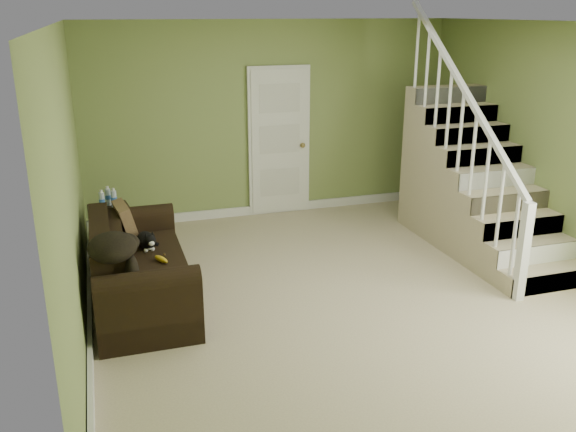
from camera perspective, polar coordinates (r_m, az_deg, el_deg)
floor at (r=6.20m, az=5.56°, el=-7.22°), size 5.00×5.50×0.01m
ceiling at (r=5.59m, az=6.43°, el=17.54°), size 5.00×5.50×0.01m
wall_back at (r=8.30m, az=-1.60°, el=8.96°), size 5.00×0.04×2.60m
wall_front at (r=3.54m, az=23.79°, el=-6.28°), size 5.00×0.04×2.60m
wall_left at (r=5.31m, az=-19.69°, el=2.29°), size 0.04×5.50×2.60m
wall_right at (r=7.11m, az=24.91°, el=5.59°), size 0.04×5.50×2.60m
baseboard_back at (r=8.57m, az=-1.47°, el=0.72°), size 5.00×0.04×0.12m
baseboard_left at (r=5.76m, az=-18.04°, el=-9.59°), size 0.04×5.50×0.12m
baseboard_right at (r=7.44m, az=23.45°, el=-3.74°), size 0.04×5.50×0.12m
door at (r=8.34m, az=-0.83°, el=6.95°), size 0.86×0.12×2.02m
staircase at (r=7.69m, az=16.71°, el=2.34°), size 1.00×2.51×2.82m
sofa at (r=6.08m, az=-14.00°, el=-5.10°), size 0.87×2.02×0.80m
side_table at (r=7.44m, az=-16.22°, el=-1.10°), size 0.50×0.50×0.77m
cat at (r=6.24m, az=-13.09°, el=-2.27°), size 0.26×0.46×0.23m
banana at (r=5.92m, az=-11.79°, el=-3.98°), size 0.14×0.20×0.06m
throw_pillow at (r=6.50m, az=-14.81°, el=-0.75°), size 0.27×0.47×0.46m
throw_blanket at (r=5.30m, az=-16.12°, el=-2.81°), size 0.43×0.55×0.22m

